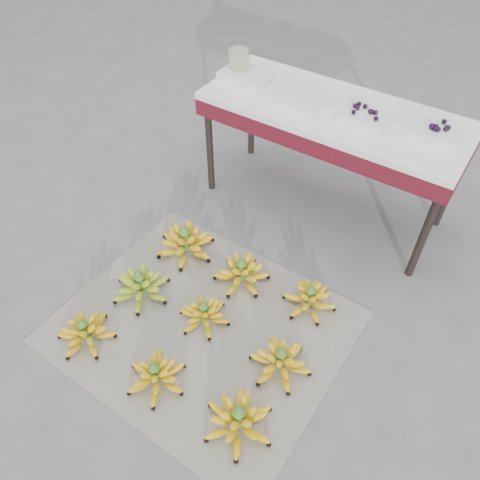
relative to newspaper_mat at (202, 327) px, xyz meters
The scene contains 17 objects.
ground 0.07m from the newspaper_mat, 97.32° to the left, with size 60.00×60.00×0.00m, color #5B5B5D.
newspaper_mat is the anchor object (origin of this frame).
bunch_front_left 0.52m from the newspaper_mat, 139.02° to the right, with size 0.28×0.28×0.16m.
bunch_front_center 0.33m from the newspaper_mat, 88.54° to the right, with size 0.26×0.26×0.16m.
bunch_front_right 0.50m from the newspaper_mat, 36.40° to the right, with size 0.37×0.37×0.17m.
bunch_mid_left 0.36m from the newspaper_mat, behind, with size 0.34×0.34×0.17m.
bunch_mid_center 0.06m from the newspaper_mat, 107.15° to the left, with size 0.24×0.24×0.14m.
bunch_mid_right 0.41m from the newspaper_mat, ahead, with size 0.32×0.32×0.16m.
bunch_back_left 0.49m from the newspaper_mat, 136.79° to the left, with size 0.38×0.38×0.19m.
bunch_back_center 0.34m from the newspaper_mat, 90.02° to the left, with size 0.34×0.34×0.17m.
bunch_back_right 0.52m from the newspaper_mat, 46.86° to the left, with size 0.29×0.29×0.15m.
vendor_table 1.21m from the newspaper_mat, 86.55° to the left, with size 1.34×0.53×0.64m.
tray_far_left 1.34m from the newspaper_mat, 113.38° to the left, with size 0.26×0.19×0.04m.
tray_left 1.23m from the newspaper_mat, 96.11° to the left, with size 0.29×0.21×0.04m.
tray_right 1.26m from the newspaper_mat, 77.77° to the left, with size 0.24×0.17×0.06m.
tray_far_right 1.39m from the newspaper_mat, 63.95° to the left, with size 0.26×0.19×0.06m.
glass_jar 1.40m from the newspaper_mat, 115.56° to the left, with size 0.11×0.11×0.14m, color #D2EDBD.
Camera 1 is at (0.83, -0.99, 1.85)m, focal length 35.00 mm.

